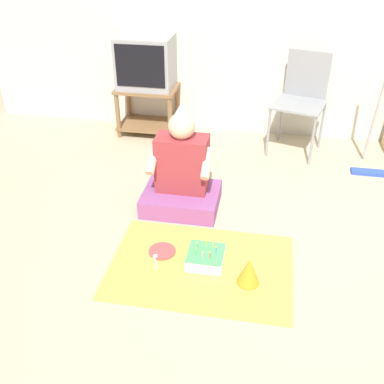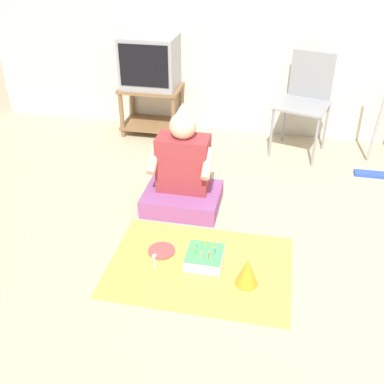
# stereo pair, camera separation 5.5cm
# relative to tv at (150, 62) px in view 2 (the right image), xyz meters

# --- Properties ---
(ground_plane) EXTENTS (16.00, 16.00, 0.00)m
(ground_plane) POSITION_rel_tv_xyz_m (1.47, -2.03, -0.72)
(ground_plane) COLOR tan
(wall_back) EXTENTS (6.40, 0.06, 2.55)m
(wall_back) POSITION_rel_tv_xyz_m (1.47, 0.23, 0.55)
(wall_back) COLOR beige
(wall_back) RESTS_ON ground_plane
(tv_stand) EXTENTS (0.59, 0.41, 0.48)m
(tv_stand) POSITION_rel_tv_xyz_m (0.00, -0.00, -0.44)
(tv_stand) COLOR olive
(tv_stand) RESTS_ON ground_plane
(tv) EXTENTS (0.52, 0.40, 0.49)m
(tv) POSITION_rel_tv_xyz_m (0.00, 0.00, 0.00)
(tv) COLOR #99999E
(tv) RESTS_ON tv_stand
(folding_chair) EXTENTS (0.54, 0.53, 0.90)m
(folding_chair) POSITION_rel_tv_xyz_m (1.48, -0.11, -0.19)
(folding_chair) COLOR gray
(folding_chair) RESTS_ON ground_plane
(dust_mop) EXTENTS (0.28, 0.33, 1.28)m
(dust_mop) POSITION_rel_tv_xyz_m (2.10, -0.43, -0.34)
(dust_mop) COLOR #2D4CB2
(dust_mop) RESTS_ON ground_plane
(person_seated) EXTENTS (0.57, 0.45, 0.83)m
(person_seated) POSITION_rel_tv_xyz_m (0.60, -1.28, -0.46)
(person_seated) COLOR #8C4C8C
(person_seated) RESTS_ON ground_plane
(party_cloth) EXTENTS (1.16, 0.82, 0.01)m
(party_cloth) POSITION_rel_tv_xyz_m (0.86, -1.96, -0.72)
(party_cloth) COLOR #EFA84C
(party_cloth) RESTS_ON ground_plane
(birthday_cake) EXTENTS (0.24, 0.24, 0.14)m
(birthday_cake) POSITION_rel_tv_xyz_m (0.89, -1.92, -0.68)
(birthday_cake) COLOR white
(birthday_cake) RESTS_ON party_cloth
(party_hat_blue) EXTENTS (0.14, 0.14, 0.18)m
(party_hat_blue) POSITION_rel_tv_xyz_m (1.17, -2.05, -0.63)
(party_hat_blue) COLOR gold
(party_hat_blue) RESTS_ON party_cloth
(paper_plate) EXTENTS (0.18, 0.18, 0.01)m
(paper_plate) POSITION_rel_tv_xyz_m (0.59, -1.87, -0.71)
(paper_plate) COLOR #D84C4C
(paper_plate) RESTS_ON party_cloth
(plastic_spoon_near) EXTENTS (0.06, 0.14, 0.01)m
(plastic_spoon_near) POSITION_rel_tv_xyz_m (0.56, -1.94, -0.71)
(plastic_spoon_near) COLOR white
(plastic_spoon_near) RESTS_ON party_cloth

